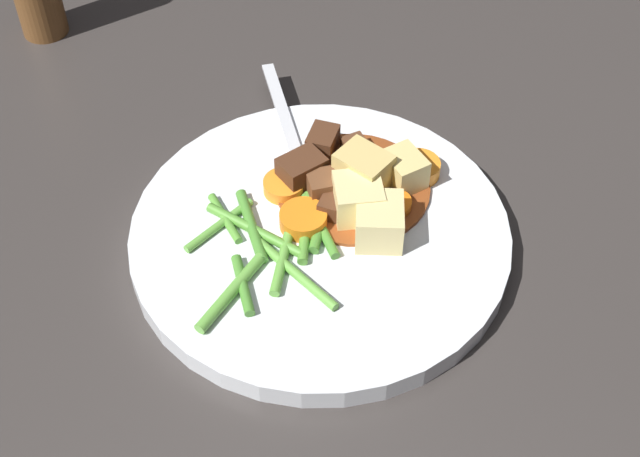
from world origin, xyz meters
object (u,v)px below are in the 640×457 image
(dinner_plate, at_px, (320,236))
(carrot_slice_3, at_px, (418,168))
(carrot_slice_2, at_px, (303,220))
(potato_chunk_0, at_px, (365,174))
(meat_chunk_4, at_px, (331,204))
(carrot_slice_1, at_px, (284,186))
(potato_chunk_2, at_px, (404,171))
(meat_chunk_1, at_px, (356,150))
(fork, at_px, (291,137))
(meat_chunk_3, at_px, (323,143))
(meat_chunk_0, at_px, (302,171))
(carrot_slice_4, at_px, (394,205))
(meat_chunk_2, at_px, (323,188))
(potato_chunk_1, at_px, (358,200))
(potato_chunk_3, at_px, (379,222))
(carrot_slice_0, at_px, (357,164))

(dinner_plate, relative_size, carrot_slice_3, 8.34)
(carrot_slice_3, bearing_deg, carrot_slice_2, 159.91)
(potato_chunk_0, distance_m, meat_chunk_4, 0.04)
(carrot_slice_1, height_order, potato_chunk_2, potato_chunk_2)
(meat_chunk_1, relative_size, fork, 0.15)
(meat_chunk_3, bearing_deg, meat_chunk_0, -167.06)
(dinner_plate, distance_m, carrot_slice_4, 0.06)
(meat_chunk_2, bearing_deg, potato_chunk_1, -82.90)
(carrot_slice_3, height_order, meat_chunk_0, meat_chunk_0)
(carrot_slice_1, bearing_deg, potato_chunk_3, -84.37)
(dinner_plate, height_order, potato_chunk_1, potato_chunk_1)
(potato_chunk_2, relative_size, meat_chunk_3, 1.17)
(carrot_slice_2, height_order, potato_chunk_1, potato_chunk_1)
(carrot_slice_0, relative_size, carrot_slice_2, 0.95)
(carrot_slice_2, bearing_deg, meat_chunk_4, -16.89)
(dinner_plate, xyz_separation_m, meat_chunk_1, (0.08, 0.02, 0.02))
(dinner_plate, xyz_separation_m, potato_chunk_0, (0.05, -0.00, 0.03))
(potato_chunk_1, distance_m, fork, 0.10)
(carrot_slice_2, xyz_separation_m, meat_chunk_1, (0.08, 0.01, 0.00))
(meat_chunk_3, distance_m, meat_chunk_4, 0.06)
(carrot_slice_4, xyz_separation_m, meat_chunk_1, (0.03, 0.06, 0.00))
(carrot_slice_2, xyz_separation_m, carrot_slice_3, (0.10, -0.04, -0.00))
(potato_chunk_3, distance_m, meat_chunk_0, 0.08)
(carrot_slice_4, distance_m, potato_chunk_2, 0.03)
(meat_chunk_2, xyz_separation_m, fork, (0.04, 0.06, -0.01))
(carrot_slice_1, relative_size, meat_chunk_1, 1.42)
(fork, bearing_deg, potato_chunk_1, -109.68)
(carrot_slice_1, relative_size, carrot_slice_4, 1.26)
(potato_chunk_0, bearing_deg, potato_chunk_2, -39.11)
(carrot_slice_0, xyz_separation_m, carrot_slice_2, (-0.07, -0.00, 0.00))
(potato_chunk_0, distance_m, meat_chunk_2, 0.03)
(carrot_slice_0, distance_m, potato_chunk_2, 0.04)
(potato_chunk_1, bearing_deg, meat_chunk_1, 38.23)
(meat_chunk_4, bearing_deg, meat_chunk_0, 74.84)
(carrot_slice_1, distance_m, potato_chunk_0, 0.06)
(meat_chunk_1, bearing_deg, potato_chunk_1, -141.77)
(carrot_slice_1, xyz_separation_m, meat_chunk_1, (0.06, -0.02, 0.00))
(potato_chunk_0, distance_m, meat_chunk_0, 0.05)
(carrot_slice_2, xyz_separation_m, fork, (0.07, 0.07, -0.00))
(potato_chunk_0, bearing_deg, meat_chunk_0, 120.38)
(fork, bearing_deg, potato_chunk_2, -82.16)
(carrot_slice_1, bearing_deg, potato_chunk_0, -50.48)
(carrot_slice_0, height_order, carrot_slice_4, carrot_slice_0)
(carrot_slice_2, bearing_deg, dinner_plate, -65.56)
(potato_chunk_2, bearing_deg, potato_chunk_0, 140.89)
(meat_chunk_3, distance_m, fork, 0.03)
(carrot_slice_3, relative_size, potato_chunk_1, 0.96)
(carrot_slice_2, bearing_deg, fork, 45.47)
(carrot_slice_0, relative_size, potato_chunk_2, 1.04)
(meat_chunk_3, xyz_separation_m, fork, (-0.00, 0.03, -0.01))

